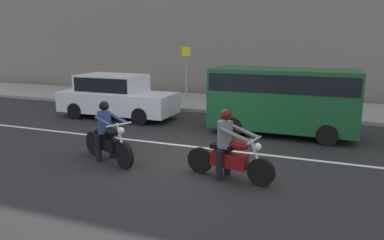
# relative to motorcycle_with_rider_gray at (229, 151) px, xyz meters

# --- Properties ---
(ground_plane) EXTENTS (80.00, 80.00, 0.00)m
(ground_plane) POSITION_rel_motorcycle_with_rider_gray_xyz_m (-1.37, 1.17, -0.65)
(ground_plane) COLOR black
(sidewalk_slab) EXTENTS (40.00, 4.40, 0.14)m
(sidewalk_slab) POSITION_rel_motorcycle_with_rider_gray_xyz_m (-1.37, 9.17, -0.58)
(sidewalk_slab) COLOR gray
(sidewalk_slab) RESTS_ON ground_plane
(building_facade) EXTENTS (40.00, 1.40, 9.91)m
(building_facade) POSITION_rel_motorcycle_with_rider_gray_xyz_m (-1.37, 12.57, 4.30)
(building_facade) COLOR slate
(building_facade) RESTS_ON ground_plane
(lane_marking_stripe) EXTENTS (18.00, 0.14, 0.01)m
(lane_marking_stripe) POSITION_rel_motorcycle_with_rider_gray_xyz_m (-1.55, 2.07, -0.65)
(lane_marking_stripe) COLOR silver
(lane_marking_stripe) RESTS_ON ground_plane
(motorcycle_with_rider_gray) EXTENTS (2.12, 0.76, 1.60)m
(motorcycle_with_rider_gray) POSITION_rel_motorcycle_with_rider_gray_xyz_m (0.00, 0.00, 0.00)
(motorcycle_with_rider_gray) COLOR black
(motorcycle_with_rider_gray) RESTS_ON ground_plane
(motorcycle_with_rider_denim_blue) EXTENTS (1.98, 1.06, 1.56)m
(motorcycle_with_rider_denim_blue) POSITION_rel_motorcycle_with_rider_gray_xyz_m (-3.25, 0.06, -0.01)
(motorcycle_with_rider_denim_blue) COLOR black
(motorcycle_with_rider_denim_blue) RESTS_ON ground_plane
(parked_van_forest_green) EXTENTS (4.64, 1.96, 2.16)m
(parked_van_forest_green) POSITION_rel_motorcycle_with_rider_gray_xyz_m (0.52, 4.53, 0.61)
(parked_van_forest_green) COLOR #164C28
(parked_van_forest_green) RESTS_ON ground_plane
(parked_sedan_white) EXTENTS (4.68, 1.82, 1.72)m
(parked_sedan_white) POSITION_rel_motorcycle_with_rider_gray_xyz_m (-6.05, 4.78, 0.23)
(parked_sedan_white) COLOR silver
(parked_sedan_white) RESTS_ON ground_plane
(street_sign_post) EXTENTS (0.44, 0.08, 2.61)m
(street_sign_post) POSITION_rel_motorcycle_with_rider_gray_xyz_m (-4.84, 9.19, 1.07)
(street_sign_post) COLOR gray
(street_sign_post) RESTS_ON sidewalk_slab
(pedestrian_bystander) EXTENTS (0.34, 0.34, 1.66)m
(pedestrian_bystander) POSITION_rel_motorcycle_with_rider_gray_xyz_m (-3.24, 10.17, 0.46)
(pedestrian_bystander) COLOR black
(pedestrian_bystander) RESTS_ON sidewalk_slab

